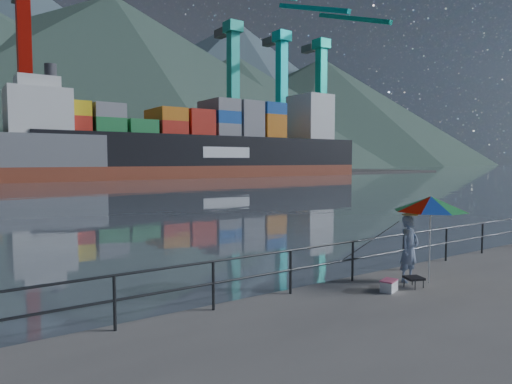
% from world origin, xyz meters
% --- Properties ---
extents(far_dock, '(200.00, 40.00, 0.40)m').
position_xyz_m(far_dock, '(10.00, 93.00, 0.00)').
color(far_dock, '#514F4C').
rests_on(far_dock, ground).
extents(guardrail, '(22.00, 0.06, 1.03)m').
position_xyz_m(guardrail, '(0.00, 1.70, 0.52)').
color(guardrail, '#2D3033').
rests_on(guardrail, ground).
extents(mountains, '(600.00, 332.80, 80.00)m').
position_xyz_m(mountains, '(38.82, 207.75, 35.55)').
color(mountains, '#385147').
rests_on(mountains, ground).
extents(port_cranes, '(116.00, 28.00, 38.40)m').
position_xyz_m(port_cranes, '(31.00, 84.00, 16.00)').
color(port_cranes, red).
rests_on(port_cranes, ground).
extents(container_stacks, '(58.00, 5.40, 7.80)m').
position_xyz_m(container_stacks, '(32.85, 93.45, 2.89)').
color(container_stacks, red).
rests_on(container_stacks, ground).
extents(fisherman, '(0.63, 0.44, 1.66)m').
position_xyz_m(fisherman, '(2.11, 0.85, 0.83)').
color(fisherman, '#284F89').
rests_on(fisherman, ground).
extents(beach_umbrella, '(2.29, 2.29, 2.16)m').
position_xyz_m(beach_umbrella, '(2.40, 0.48, 1.97)').
color(beach_umbrella, white).
rests_on(beach_umbrella, ground).
extents(folding_stool, '(0.51, 0.51, 0.26)m').
position_xyz_m(folding_stool, '(1.75, 0.43, 0.14)').
color(folding_stool, black).
rests_on(folding_stool, ground).
extents(cooler_bag, '(0.49, 0.40, 0.24)m').
position_xyz_m(cooler_bag, '(1.00, 0.55, 0.12)').
color(cooler_bag, white).
rests_on(cooler_bag, ground).
extents(fishing_rod, '(0.08, 1.83, 1.29)m').
position_xyz_m(fishing_rod, '(1.77, 1.84, 0.00)').
color(fishing_rod, black).
rests_on(fishing_rod, ground).
extents(container_ship, '(66.27, 11.04, 18.10)m').
position_xyz_m(container_ship, '(37.94, 72.80, 5.79)').
color(container_ship, brown).
rests_on(container_ship, ground).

